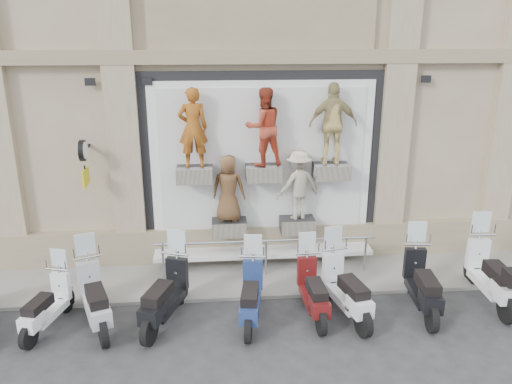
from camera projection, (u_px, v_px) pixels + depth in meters
ground at (277, 326)px, 9.54m from camera, size 90.00×90.00×0.00m
sidewalk at (265, 274)px, 11.52m from camera, size 16.00×2.20×0.08m
building at (249, 9)px, 14.34m from camera, size 14.00×8.60×12.00m
shop_vitrine at (268, 166)px, 11.40m from camera, size 5.60×0.89×4.30m
guard_rail at (266, 259)px, 11.29m from camera, size 5.06×0.10×0.93m
clock_sign_bracket at (84, 157)px, 10.69m from camera, size 0.10×0.80×1.02m
scooter_b at (45, 296)px, 9.25m from camera, size 0.93×1.78×1.39m
scooter_c at (93, 287)px, 9.31m from camera, size 1.28×2.11×1.65m
scooter_d at (164, 284)px, 9.42m from camera, size 1.22×2.12×1.66m
scooter_e at (251, 285)px, 9.48m from camera, size 0.83×1.97×1.55m
scooter_f at (313, 280)px, 9.69m from camera, size 0.62×1.89×1.52m
scooter_g at (347, 278)px, 9.65m from camera, size 0.99×2.10×1.64m
scooter_h at (423, 273)px, 9.83m from camera, size 0.84×2.10×1.66m
scooter_i at (492, 264)px, 10.14m from camera, size 0.77×2.18×1.74m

